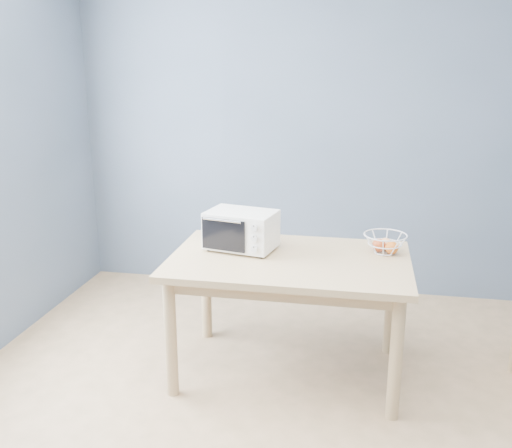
# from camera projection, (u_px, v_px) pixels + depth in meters

# --- Properties ---
(room) EXTENTS (4.01, 4.51, 2.61)m
(room) POSITION_uv_depth(u_px,v_px,m) (282.00, 200.00, 2.40)
(room) COLOR tan
(room) RESTS_ON ground
(dining_table) EXTENTS (1.40, 0.90, 0.75)m
(dining_table) POSITION_uv_depth(u_px,v_px,m) (289.00, 274.00, 3.37)
(dining_table) COLOR tan
(dining_table) RESTS_ON ground
(toaster_oven) EXTENTS (0.46, 0.36, 0.24)m
(toaster_oven) POSITION_uv_depth(u_px,v_px,m) (239.00, 229.00, 3.47)
(toaster_oven) COLOR white
(toaster_oven) RESTS_ON dining_table
(fruit_basket) EXTENTS (0.29, 0.29, 0.12)m
(fruit_basket) POSITION_uv_depth(u_px,v_px,m) (385.00, 243.00, 3.41)
(fruit_basket) COLOR silver
(fruit_basket) RESTS_ON dining_table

